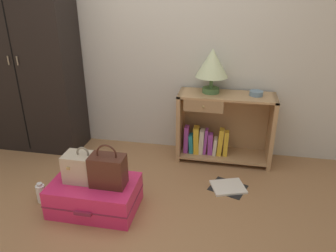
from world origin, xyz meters
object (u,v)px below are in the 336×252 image
(bookshelf, at_px, (220,128))
(suitcase_large, at_px, (95,195))
(train_case, at_px, (84,168))
(open_book_on_floor, at_px, (228,187))
(handbag, at_px, (108,170))
(bottle, at_px, (41,193))
(table_lamp, at_px, (212,64))
(bowl, at_px, (256,93))
(wardrobe, at_px, (27,56))

(bookshelf, bearing_deg, suitcase_large, -132.22)
(suitcase_large, bearing_deg, train_case, 165.05)
(train_case, distance_m, open_book_on_floor, 1.31)
(train_case, bearing_deg, handbag, -6.82)
(handbag, relative_size, bottle, 1.97)
(table_lamp, height_order, open_book_on_floor, table_lamp)
(bookshelf, xyz_separation_m, handbag, (-0.83, -1.07, 0.04))
(bowl, xyz_separation_m, open_book_on_floor, (-0.20, -0.57, -0.74))
(suitcase_large, bearing_deg, open_book_on_floor, 25.10)
(table_lamp, relative_size, train_case, 1.38)
(train_case, relative_size, bottle, 1.75)
(train_case, height_order, handbag, handbag)
(bookshelf, height_order, train_case, bookshelf)
(handbag, bearing_deg, open_book_on_floor, 28.42)
(suitcase_large, bearing_deg, bookshelf, 47.78)
(bookshelf, bearing_deg, train_case, -134.88)
(bowl, bearing_deg, train_case, -142.36)
(wardrobe, relative_size, bookshelf, 2.14)
(bottle, height_order, open_book_on_floor, bottle)
(bookshelf, height_order, bowl, bowl)
(train_case, bearing_deg, wardrobe, 136.08)
(handbag, distance_m, open_book_on_floor, 1.15)
(bottle, bearing_deg, handbag, -0.05)
(wardrobe, bearing_deg, open_book_on_floor, -12.89)
(bookshelf, height_order, open_book_on_floor, bookshelf)
(wardrobe, height_order, train_case, wardrobe)
(wardrobe, xyz_separation_m, bowl, (2.40, 0.06, -0.29))
(table_lamp, distance_m, suitcase_large, 1.64)
(bookshelf, relative_size, open_book_on_floor, 2.54)
(bowl, relative_size, open_book_on_floor, 0.35)
(open_book_on_floor, bearing_deg, bowl, 70.08)
(bottle, xyz_separation_m, open_book_on_floor, (1.58, 0.51, -0.08))
(bottle, relative_size, open_book_on_floor, 0.48)
(table_lamp, bearing_deg, bowl, -1.11)
(train_case, bearing_deg, bowl, 37.64)
(handbag, bearing_deg, bottle, 179.95)
(wardrobe, relative_size, bowl, 15.71)
(table_lamp, bearing_deg, train_case, -130.91)
(table_lamp, bearing_deg, handbag, -123.13)
(handbag, bearing_deg, bookshelf, 52.19)
(wardrobe, bearing_deg, train_case, -43.92)
(table_lamp, bearing_deg, open_book_on_floor, -67.19)
(table_lamp, distance_m, handbag, 1.45)
(handbag, bearing_deg, table_lamp, 56.87)
(bookshelf, height_order, table_lamp, table_lamp)
(bowl, height_order, open_book_on_floor, bowl)
(train_case, bearing_deg, suitcase_large, -14.95)
(bowl, height_order, handbag, bowl)
(bottle, bearing_deg, table_lamp, 39.01)
(table_lamp, distance_m, open_book_on_floor, 1.19)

